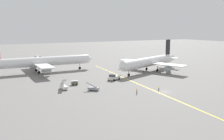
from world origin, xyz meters
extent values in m
plane|color=slate|center=(0.00, 0.00, 0.00)|extent=(600.00, 600.00, 0.00)
cube|color=yellow|center=(-1.76, 10.00, 0.00)|extent=(12.07, 119.49, 0.01)
cylinder|color=white|center=(-28.69, 61.82, 5.56)|extent=(49.31, 4.96, 4.90)
cone|color=white|center=(-2.84, 61.79, 5.56)|extent=(2.81, 4.52, 4.51)
cube|color=white|center=(-31.15, 61.82, 4.82)|extent=(6.44, 39.08, 0.44)
cylinder|color=#999EA3|center=(-30.17, 50.88, 3.02)|extent=(4.20, 2.60, 2.60)
cylinder|color=#999EA3|center=(-30.14, 72.76, 3.02)|extent=(4.20, 2.60, 2.60)
cylinder|color=slate|center=(-32.15, 65.22, 2.00)|extent=(0.28, 0.28, 2.70)
cylinder|color=black|center=(-32.15, 65.22, 0.65)|extent=(1.30, 0.55, 1.30)
cylinder|color=slate|center=(-32.16, 58.42, 2.00)|extent=(0.28, 0.28, 2.70)
cylinder|color=black|center=(-32.16, 58.42, 0.65)|extent=(1.30, 0.55, 1.30)
cylinder|color=slate|center=(-8.97, 61.79, 2.00)|extent=(0.28, 0.28, 2.70)
cylinder|color=black|center=(-8.97, 61.79, 0.65)|extent=(1.30, 0.55, 1.30)
cylinder|color=white|center=(20.37, 37.35, 5.14)|extent=(42.17, 19.81, 4.88)
cone|color=white|center=(-0.97, 29.30, 5.14)|extent=(4.20, 5.19, 4.49)
cone|color=white|center=(41.53, 45.32, 5.14)|extent=(4.75, 4.93, 3.91)
cube|color=white|center=(22.39, 38.11, 4.41)|extent=(19.54, 38.23, 0.44)
cube|color=white|center=(39.19, 44.44, 5.63)|extent=(7.58, 13.29, 0.28)
cube|color=black|center=(38.91, 44.33, 11.87)|extent=(4.24, 1.89, 8.58)
cylinder|color=#999EA3|center=(17.66, 47.83, 2.61)|extent=(4.85, 3.91, 2.60)
cylinder|color=#999EA3|center=(25.25, 27.68, 2.61)|extent=(4.85, 3.91, 2.60)
cylinder|color=slate|center=(24.53, 35.28, 1.80)|extent=(0.28, 0.28, 2.29)
cylinder|color=black|center=(24.53, 35.28, 0.65)|extent=(1.41, 0.97, 1.30)
cylinder|color=slate|center=(22.13, 41.64, 1.80)|extent=(0.28, 0.28, 2.29)
cylinder|color=black|center=(22.13, 41.64, 0.65)|extent=(1.41, 0.97, 1.30)
cylinder|color=slate|center=(4.19, 31.25, 1.80)|extent=(0.28, 0.28, 2.29)
cylinder|color=black|center=(4.19, 31.25, 0.65)|extent=(1.41, 0.97, 1.30)
cube|color=white|center=(-6.25, 26.90, 1.09)|extent=(6.39, 5.06, 1.27)
cube|color=#333D47|center=(-7.38, 26.35, 2.17)|extent=(2.85, 2.96, 0.90)
cylinder|color=#4C4C51|center=(-2.23, 28.83, 1.21)|extent=(2.97, 1.57, 0.20)
sphere|color=orange|center=(-7.38, 26.35, 2.80)|extent=(0.24, 0.24, 0.24)
cylinder|color=black|center=(-7.48, 24.71, 0.45)|extent=(0.94, 0.66, 0.90)
cylinder|color=black|center=(-8.72, 27.30, 0.45)|extent=(0.94, 0.66, 0.90)
cylinder|color=black|center=(-3.77, 26.49, 0.45)|extent=(0.94, 0.66, 0.90)
cylinder|color=black|center=(-5.02, 29.08, 0.45)|extent=(0.94, 0.66, 0.90)
cube|color=#666B4C|center=(-25.05, 25.81, 0.80)|extent=(2.80, 1.88, 1.00)
cube|color=#B2B2B7|center=(-25.05, 25.81, 1.65)|extent=(2.94, 1.97, 0.12)
cylinder|color=black|center=(-25.90, 25.23, 0.30)|extent=(0.62, 0.29, 0.60)
cylinder|color=black|center=(-25.69, 26.61, 0.30)|extent=(0.62, 0.29, 0.60)
cylinder|color=black|center=(-24.42, 25.00, 0.30)|extent=(0.62, 0.29, 0.60)
cylinder|color=black|center=(-24.21, 26.38, 0.30)|extent=(0.62, 0.29, 0.60)
cube|color=gray|center=(-22.02, 13.77, 0.75)|extent=(4.00, 4.19, 0.90)
cube|color=black|center=(-22.55, 14.37, 2.10)|extent=(3.33, 3.63, 1.83)
cylinder|color=black|center=(-23.05, 13.87, 0.30)|extent=(0.55, 0.58, 0.60)
cylinder|color=black|center=(-22.00, 14.80, 0.30)|extent=(0.55, 0.58, 0.60)
cylinder|color=black|center=(-22.05, 12.75, 0.30)|extent=(0.55, 0.58, 0.60)
cylinder|color=black|center=(-21.00, 13.67, 0.30)|extent=(0.55, 0.58, 0.60)
cube|color=silver|center=(-31.17, 20.84, 0.80)|extent=(2.04, 4.52, 1.00)
cube|color=silver|center=(-31.16, 21.14, 2.70)|extent=(1.44, 4.19, 2.71)
cylinder|color=black|center=(-30.47, 20.09, 0.30)|extent=(0.21, 0.60, 0.60)
cylinder|color=black|center=(-31.87, 20.10, 0.30)|extent=(0.21, 0.60, 0.60)
cylinder|color=black|center=(-30.46, 21.59, 0.30)|extent=(0.21, 0.60, 0.60)
cylinder|color=black|center=(-31.86, 21.60, 0.30)|extent=(0.21, 0.60, 0.60)
cylinder|color=black|center=(-0.60, 2.49, 0.41)|extent=(0.28, 0.28, 0.83)
cylinder|color=#D1E02D|center=(-0.60, 2.49, 1.12)|extent=(0.36, 0.36, 0.59)
sphere|color=#9E704C|center=(-0.60, 2.49, 1.53)|extent=(0.22, 0.22, 0.22)
cylinder|color=black|center=(-10.46, 2.31, 0.44)|extent=(0.28, 0.28, 0.88)
cylinder|color=orange|center=(-10.46, 2.31, 1.19)|extent=(0.36, 0.36, 0.62)
sphere|color=#9E704C|center=(-10.46, 2.31, 1.62)|extent=(0.24, 0.24, 0.24)
cylinder|color=#F24C19|center=(-10.20, 2.46, 1.32)|extent=(0.05, 0.05, 0.40)
cylinder|color=#B7B7BC|center=(-28.54, 80.18, 4.08)|extent=(7.86, 17.69, 3.20)
cylinder|color=#99999E|center=(-26.15, 88.59, 4.08)|extent=(3.84, 3.84, 3.52)
cylinder|color=#595960|center=(-26.42, 87.63, 2.04)|extent=(0.70, 0.70, 4.08)
camera|label=1|loc=(-59.06, -69.93, 23.15)|focal=40.67mm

